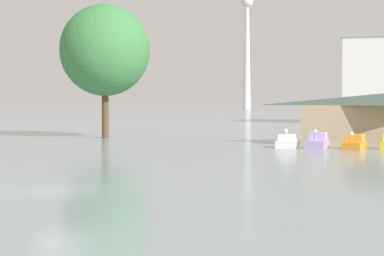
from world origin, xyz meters
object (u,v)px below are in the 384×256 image
pedal_boat_lavender (318,142)px  distant_broadcast_tower (247,11)px  shoreline_tree_tall_left (105,50)px  pedal_boat_orange (355,143)px  pedal_boat_white (287,142)px

pedal_boat_lavender → distant_broadcast_tower: distant_broadcast_tower is taller
pedal_boat_lavender → shoreline_tree_tall_left: size_ratio=0.20×
distant_broadcast_tower → pedal_boat_orange: bearing=-77.4°
pedal_boat_lavender → distant_broadcast_tower: (-66.34, 309.62, 53.61)m
pedal_boat_white → distant_broadcast_tower: bearing=-170.8°
pedal_boat_orange → pedal_boat_lavender: bearing=-78.9°
pedal_boat_orange → shoreline_tree_tall_left: (-26.31, 9.86, 8.87)m
pedal_boat_lavender → pedal_boat_orange: bearing=96.3°
pedal_boat_lavender → shoreline_tree_tall_left: (-23.30, 9.85, 8.83)m
pedal_boat_lavender → pedal_boat_orange: size_ratio=0.94×
pedal_boat_lavender → pedal_boat_orange: pedal_boat_lavender is taller
pedal_boat_white → shoreline_tree_tall_left: (-20.73, 9.89, 8.89)m
pedal_boat_white → distant_broadcast_tower: size_ratio=0.02×
pedal_boat_orange → shoreline_tree_tall_left: 29.46m
pedal_boat_orange → shoreline_tree_tall_left: shoreline_tree_tall_left is taller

